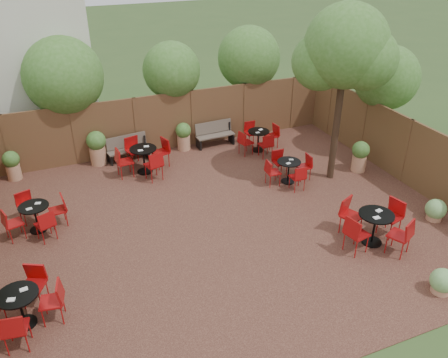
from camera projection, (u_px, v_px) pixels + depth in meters
name	position (u px, v px, depth m)	size (l,w,h in m)	color
ground	(220.00, 223.00, 12.12)	(80.00, 80.00, 0.00)	#354F23
courtyard_paving	(220.00, 222.00, 12.12)	(12.00, 10.00, 0.02)	#3D1F19
fence_back	(165.00, 122.00, 15.68)	(12.00, 0.08, 2.00)	brown
fence_right	(406.00, 151.00, 13.66)	(0.08, 10.00, 2.00)	brown
neighbour_building	(3.00, 26.00, 15.14)	(5.00, 4.00, 8.00)	beige
overhang_foliage	(82.00, 110.00, 11.84)	(15.60, 10.70, 2.57)	#396721
courtyard_tree	(346.00, 53.00, 12.43)	(2.56, 2.46, 5.19)	black
park_bench_left	(128.00, 148.00, 15.15)	(1.40, 0.61, 0.84)	brown
park_bench_right	(214.00, 134.00, 16.19)	(1.40, 0.52, 0.85)	brown
bistro_tables	(199.00, 195.00, 12.46)	(9.70, 7.55, 0.96)	black
planters	(163.00, 149.00, 14.78)	(10.67, 4.25, 1.14)	tan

